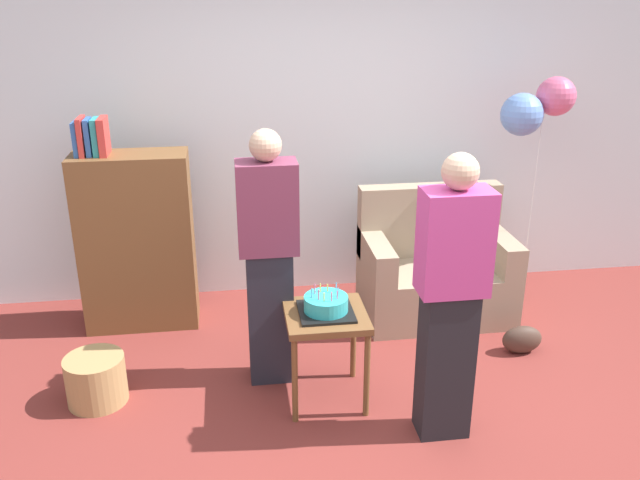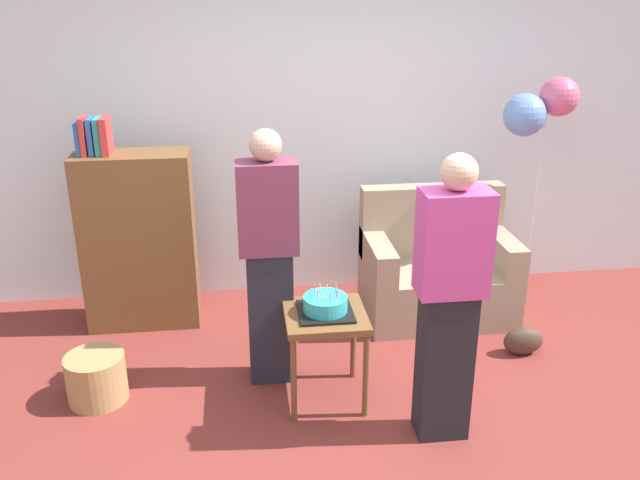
# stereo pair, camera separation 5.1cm
# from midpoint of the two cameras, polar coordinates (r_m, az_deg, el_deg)

# --- Properties ---
(ground_plane) EXTENTS (8.00, 8.00, 0.00)m
(ground_plane) POSITION_cam_midpoint_polar(r_m,az_deg,el_deg) (3.96, 4.39, -16.17)
(ground_plane) COLOR maroon
(wall_back) EXTENTS (6.00, 0.10, 2.70)m
(wall_back) POSITION_cam_midpoint_polar(r_m,az_deg,el_deg) (5.27, 0.38, 9.76)
(wall_back) COLOR silver
(wall_back) RESTS_ON ground_plane
(couch) EXTENTS (1.10, 0.70, 0.96)m
(couch) POSITION_cam_midpoint_polar(r_m,az_deg,el_deg) (5.16, 10.20, -2.68)
(couch) COLOR gray
(couch) RESTS_ON ground_plane
(bookshelf) EXTENTS (0.80, 0.36, 1.56)m
(bookshelf) POSITION_cam_midpoint_polar(r_m,az_deg,el_deg) (4.98, -15.03, 0.10)
(bookshelf) COLOR brown
(bookshelf) RESTS_ON ground_plane
(side_table) EXTENTS (0.48, 0.48, 0.59)m
(side_table) POSITION_cam_midpoint_polar(r_m,az_deg,el_deg) (3.98, 0.83, -7.39)
(side_table) COLOR brown
(side_table) RESTS_ON ground_plane
(birthday_cake) EXTENTS (0.32, 0.32, 0.17)m
(birthday_cake) POSITION_cam_midpoint_polar(r_m,az_deg,el_deg) (3.91, 0.84, -5.61)
(birthday_cake) COLOR black
(birthday_cake) RESTS_ON side_table
(person_blowing_candles) EXTENTS (0.36, 0.22, 1.63)m
(person_blowing_candles) POSITION_cam_midpoint_polar(r_m,az_deg,el_deg) (4.06, -4.05, -1.58)
(person_blowing_candles) COLOR #23232D
(person_blowing_candles) RESTS_ON ground_plane
(person_holding_cake) EXTENTS (0.36, 0.22, 1.63)m
(person_holding_cake) POSITION_cam_midpoint_polar(r_m,az_deg,el_deg) (3.60, 11.41, -5.11)
(person_holding_cake) COLOR black
(person_holding_cake) RESTS_ON ground_plane
(wicker_basket) EXTENTS (0.36, 0.36, 0.30)m
(wicker_basket) POSITION_cam_midpoint_polar(r_m,az_deg,el_deg) (4.35, -18.30, -11.16)
(wicker_basket) COLOR #A88451
(wicker_basket) RESTS_ON ground_plane
(handbag) EXTENTS (0.28, 0.14, 0.20)m
(handbag) POSITION_cam_midpoint_polar(r_m,az_deg,el_deg) (4.83, 17.33, -8.26)
(handbag) COLOR #473328
(handbag) RESTS_ON ground_plane
(balloon_bunch) EXTENTS (0.55, 0.32, 1.77)m
(balloon_bunch) POSITION_cam_midpoint_polar(r_m,az_deg,el_deg) (5.11, 18.61, 10.75)
(balloon_bunch) COLOR silver
(balloon_bunch) RESTS_ON ground_plane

